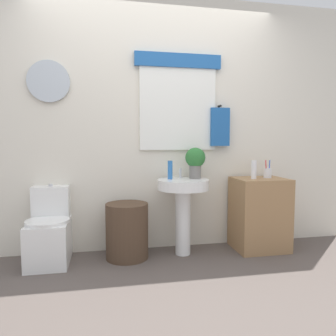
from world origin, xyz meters
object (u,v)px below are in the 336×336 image
at_px(pedestal_sink, 183,198).
at_px(wooden_cabinet, 259,214).
at_px(lotion_bottle, 254,170).
at_px(toilet, 50,233).
at_px(laundry_hamper, 127,231).
at_px(soap_bottle, 170,170).
at_px(potted_plant, 195,160).
at_px(toothbrush_cup, 268,173).

xyz_separation_m(pedestal_sink, wooden_cabinet, (0.82, -0.00, -0.19)).
height_order(pedestal_sink, lotion_bottle, lotion_bottle).
height_order(toilet, pedestal_sink, pedestal_sink).
xyz_separation_m(laundry_hamper, lotion_bottle, (1.28, -0.04, 0.57)).
relative_size(laundry_hamper, soap_bottle, 2.92).
bearing_deg(potted_plant, pedestal_sink, -156.80).
relative_size(toilet, pedestal_sink, 0.95).
xyz_separation_m(pedestal_sink, soap_bottle, (-0.12, 0.05, 0.28)).
height_order(potted_plant, lotion_bottle, potted_plant).
bearing_deg(pedestal_sink, lotion_bottle, -3.15).
xyz_separation_m(wooden_cabinet, lotion_bottle, (-0.09, -0.04, 0.47)).
distance_m(pedestal_sink, toothbrush_cup, 0.94).
xyz_separation_m(pedestal_sink, lotion_bottle, (0.73, -0.04, 0.27)).
relative_size(laundry_hamper, toothbrush_cup, 2.87).
distance_m(toilet, soap_bottle, 1.28).
distance_m(wooden_cabinet, soap_bottle, 1.05).
xyz_separation_m(wooden_cabinet, potted_plant, (-0.68, 0.06, 0.56)).
relative_size(pedestal_sink, soap_bottle, 4.12).
bearing_deg(pedestal_sink, potted_plant, 23.20).
bearing_deg(toilet, lotion_bottle, -2.04).
height_order(toilet, lotion_bottle, lotion_bottle).
bearing_deg(toothbrush_cup, lotion_bottle, -161.89).
relative_size(toilet, toothbrush_cup, 3.86).
xyz_separation_m(wooden_cabinet, toothbrush_cup, (0.09, 0.02, 0.42)).
relative_size(potted_plant, toothbrush_cup, 1.68).
relative_size(soap_bottle, potted_plant, 0.59).
bearing_deg(toothbrush_cup, pedestal_sink, -178.74).
bearing_deg(potted_plant, wooden_cabinet, -5.06).
bearing_deg(lotion_bottle, wooden_cabinet, 23.59).
bearing_deg(soap_bottle, wooden_cabinet, -3.05).
height_order(wooden_cabinet, potted_plant, potted_plant).
xyz_separation_m(laundry_hamper, toothbrush_cup, (1.46, 0.02, 0.53)).
bearing_deg(lotion_bottle, toilet, 177.96).
height_order(wooden_cabinet, toothbrush_cup, toothbrush_cup).
bearing_deg(laundry_hamper, toilet, 177.51).
xyz_separation_m(laundry_hamper, pedestal_sink, (0.55, 0.00, 0.30)).
height_order(laundry_hamper, soap_bottle, soap_bottle).
distance_m(laundry_hamper, toothbrush_cup, 1.55).
bearing_deg(lotion_bottle, toothbrush_cup, 18.11).
relative_size(wooden_cabinet, soap_bottle, 4.09).
xyz_separation_m(soap_bottle, lotion_bottle, (0.85, -0.09, -0.00)).
relative_size(laundry_hamper, potted_plant, 1.71).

